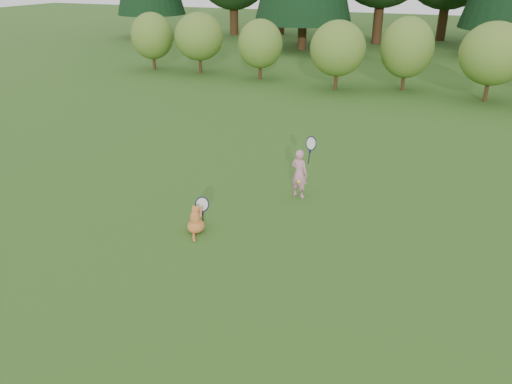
% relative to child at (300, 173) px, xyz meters
% --- Properties ---
extents(ground, '(100.00, 100.00, 0.00)m').
position_rel_child_xyz_m(ground, '(-0.53, -2.37, -0.55)').
color(ground, '#1E5016').
rests_on(ground, ground).
extents(shrub_row, '(28.00, 3.00, 2.80)m').
position_rel_child_xyz_m(shrub_row, '(-0.53, 10.63, 0.85)').
color(shrub_row, '#4A7825').
rests_on(shrub_row, ground).
extents(child, '(0.61, 0.40, 1.56)m').
position_rel_child_xyz_m(child, '(0.00, 0.00, 0.00)').
color(child, pink).
rests_on(child, ground).
extents(cat, '(0.40, 0.71, 0.72)m').
position_rel_child_xyz_m(cat, '(-1.27, -2.17, -0.27)').
color(cat, '#BE6424').
rests_on(cat, ground).
extents(tennis_ball, '(0.06, 0.06, 0.06)m').
position_rel_child_xyz_m(tennis_ball, '(0.47, -1.57, 0.49)').
color(tennis_ball, yellow).
rests_on(tennis_ball, ground).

